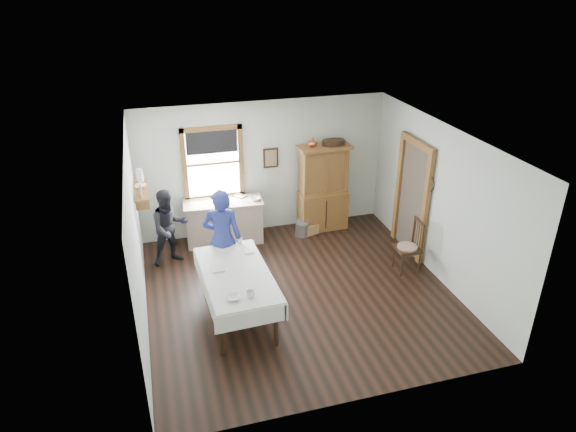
{
  "coord_description": "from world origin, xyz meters",
  "views": [
    {
      "loc": [
        -2.16,
        -6.92,
        4.98
      ],
      "look_at": [
        -0.11,
        0.3,
        1.32
      ],
      "focal_mm": 32.0,
      "sensor_mm": 36.0,
      "label": 1
    }
  ],
  "objects": [
    {
      "name": "rug_beater",
      "position": [
        2.45,
        0.3,
        1.72
      ],
      "size": [
        0.01,
        0.27,
        0.27
      ],
      "primitive_type": "torus",
      "rotation": [
        0.0,
        1.57,
        0.0
      ],
      "color": "black",
      "rests_on": "room"
    },
    {
      "name": "pail",
      "position": [
        0.66,
        1.94,
        0.15
      ],
      "size": [
        0.29,
        0.29,
        0.29
      ],
      "primitive_type": "cube",
      "rotation": [
        0.0,
        0.0,
        -0.06
      ],
      "color": "#A4A9AD",
      "rests_on": "room"
    },
    {
      "name": "counter_bowl",
      "position": [
        -0.28,
        2.01,
        0.9
      ],
      "size": [
        0.24,
        0.24,
        0.06
      ],
      "primitive_type": "imported",
      "rotation": [
        0.0,
        0.0,
        -0.35
      ],
      "color": "white",
      "rests_on": "work_counter"
    },
    {
      "name": "spindle_chair",
      "position": [
        2.07,
        0.15,
        0.5
      ],
      "size": [
        0.48,
        0.48,
        0.99
      ],
      "primitive_type": "cube",
      "rotation": [
        0.0,
        0.0,
        -0.05
      ],
      "color": "black",
      "rests_on": "room"
    },
    {
      "name": "woman_blue",
      "position": [
        -1.16,
        0.63,
        0.82
      ],
      "size": [
        0.67,
        0.51,
        1.64
      ],
      "primitive_type": "imported",
      "rotation": [
        0.0,
        0.0,
        2.94
      ],
      "color": "navy",
      "rests_on": "room"
    },
    {
      "name": "dining_table",
      "position": [
        -1.1,
        -0.33,
        0.39
      ],
      "size": [
        1.12,
        2.01,
        0.79
      ],
      "primitive_type": "cube",
      "rotation": [
        0.0,
        0.0,
        0.04
      ],
      "color": "silver",
      "rests_on": "room"
    },
    {
      "name": "window",
      "position": [
        -1.0,
        2.47,
        1.63
      ],
      "size": [
        1.18,
        0.07,
        1.48
      ],
      "color": "white",
      "rests_on": "room"
    },
    {
      "name": "wall_shelf",
      "position": [
        -2.37,
        1.54,
        1.57
      ],
      "size": [
        0.24,
        1.0,
        0.44
      ],
      "color": "brown",
      "rests_on": "room"
    },
    {
      "name": "framed_picture",
      "position": [
        0.15,
        2.46,
        1.55
      ],
      "size": [
        0.3,
        0.04,
        0.4
      ],
      "primitive_type": "cube",
      "color": "black",
      "rests_on": "room"
    },
    {
      "name": "doorway",
      "position": [
        2.46,
        0.85,
        1.16
      ],
      "size": [
        0.09,
        1.14,
        2.22
      ],
      "color": "#4F4538",
      "rests_on": "room"
    },
    {
      "name": "room",
      "position": [
        0.0,
        0.0,
        1.35
      ],
      "size": [
        5.01,
        5.01,
        2.7
      ],
      "color": "black",
      "rests_on": "ground"
    },
    {
      "name": "figure_dark",
      "position": [
        -1.97,
        1.61,
        0.67
      ],
      "size": [
        0.76,
        0.65,
        1.34
      ],
      "primitive_type": "imported",
      "rotation": [
        0.0,
        0.0,
        0.26
      ],
      "color": "black",
      "rests_on": "room"
    },
    {
      "name": "china_hutch",
      "position": [
        1.17,
        2.17,
        0.9
      ],
      "size": [
        1.07,
        0.53,
        1.8
      ],
      "primitive_type": "cube",
      "rotation": [
        0.0,
        0.0,
        0.03
      ],
      "color": "brown",
      "rests_on": "room"
    },
    {
      "name": "shelf_bowl",
      "position": [
        -2.37,
        1.55,
        1.6
      ],
      "size": [
        0.22,
        0.22,
        0.05
      ],
      "primitive_type": "imported",
      "color": "white",
      "rests_on": "wall_shelf"
    },
    {
      "name": "table_bowl",
      "position": [
        -1.27,
        -1.0,
        0.81
      ],
      "size": [
        0.24,
        0.24,
        0.06
      ],
      "primitive_type": "imported",
      "rotation": [
        0.0,
        0.0,
        -0.04
      ],
      "color": "white",
      "rests_on": "dining_table"
    },
    {
      "name": "wicker_basket",
      "position": [
        0.82,
        1.99,
        0.1
      ],
      "size": [
        0.41,
        0.34,
        0.2
      ],
      "primitive_type": "cube",
      "rotation": [
        0.0,
        0.0,
        0.33
      ],
      "color": "tan",
      "rests_on": "room"
    },
    {
      "name": "table_cup_b",
      "position": [
        -0.88,
        0.57,
        0.83
      ],
      "size": [
        0.12,
        0.12,
        0.1
      ],
      "primitive_type": "imported",
      "rotation": [
        0.0,
        0.0,
        0.22
      ],
      "color": "white",
      "rests_on": "dining_table"
    },
    {
      "name": "counter_book",
      "position": [
        -0.61,
        2.24,
        0.88
      ],
      "size": [
        0.24,
        0.25,
        0.02
      ],
      "primitive_type": "imported",
      "rotation": [
        0.0,
        0.0,
        0.66
      ],
      "color": "#7D7053",
      "rests_on": "work_counter"
    },
    {
      "name": "table_cup_a",
      "position": [
        -1.03,
        -1.01,
        0.83
      ],
      "size": [
        0.13,
        0.13,
        0.1
      ],
      "primitive_type": "imported",
      "rotation": [
        0.0,
        0.0,
        -0.06
      ],
      "color": "white",
      "rests_on": "dining_table"
    },
    {
      "name": "work_counter",
      "position": [
        -0.9,
        2.13,
        0.44
      ],
      "size": [
        1.56,
        0.69,
        0.87
      ],
      "primitive_type": "cube",
      "rotation": [
        0.0,
        0.0,
        -0.07
      ],
      "color": "tan",
      "rests_on": "room"
    }
  ]
}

